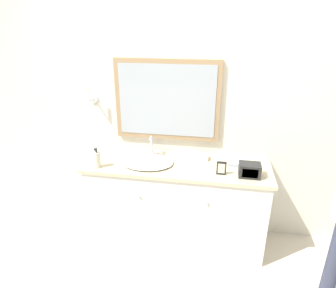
{
  "coord_description": "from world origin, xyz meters",
  "views": [
    {
      "loc": [
        0.35,
        -2.19,
        2.11
      ],
      "look_at": [
        -0.08,
        0.28,
        1.06
      ],
      "focal_mm": 32.0,
      "sensor_mm": 36.0,
      "label": 1
    }
  ],
  "objects_px": {
    "soap_bottle": "(97,159)",
    "picture_frame": "(221,168)",
    "appliance_box": "(250,170)",
    "sink_basin": "(147,161)"
  },
  "relations": [
    {
      "from": "soap_bottle",
      "to": "picture_frame",
      "type": "height_order",
      "value": "soap_bottle"
    },
    {
      "from": "appliance_box",
      "to": "picture_frame",
      "type": "xyz_separation_m",
      "value": [
        -0.24,
        -0.01,
        0.0
      ]
    },
    {
      "from": "soap_bottle",
      "to": "appliance_box",
      "type": "bearing_deg",
      "value": 2.69
    },
    {
      "from": "appliance_box",
      "to": "sink_basin",
      "type": "bearing_deg",
      "value": 174.01
    },
    {
      "from": "sink_basin",
      "to": "soap_bottle",
      "type": "height_order",
      "value": "sink_basin"
    },
    {
      "from": "appliance_box",
      "to": "soap_bottle",
      "type": "bearing_deg",
      "value": -177.31
    },
    {
      "from": "picture_frame",
      "to": "appliance_box",
      "type": "bearing_deg",
      "value": 2.58
    },
    {
      "from": "sink_basin",
      "to": "picture_frame",
      "type": "relative_size",
      "value": 3.97
    },
    {
      "from": "picture_frame",
      "to": "sink_basin",
      "type": "bearing_deg",
      "value": 171.08
    },
    {
      "from": "sink_basin",
      "to": "appliance_box",
      "type": "height_order",
      "value": "sink_basin"
    }
  ]
}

